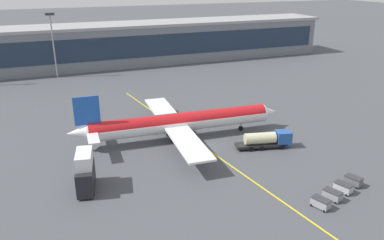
{
  "coord_description": "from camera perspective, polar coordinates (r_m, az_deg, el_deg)",
  "views": [
    {
      "loc": [
        -27.93,
        -63.04,
        31.86
      ],
      "look_at": [
        -1.61,
        3.63,
        4.5
      ],
      "focal_mm": 36.02,
      "sensor_mm": 36.0,
      "label": 1
    }
  ],
  "objects": [
    {
      "name": "apron_lead_in_line",
      "position": [
        77.31,
        0.96,
        -3.44
      ],
      "size": [
        12.07,
        79.17,
        0.01
      ],
      "primitive_type": "cube",
      "rotation": [
        0.0,
        0.0,
        0.15
      ],
      "color": "yellow",
      "rests_on": "ground_plane"
    },
    {
      "name": "baggage_cart_3",
      "position": [
        67.57,
        22.76,
        -8.28
      ],
      "size": [
        2.35,
        3.01,
        1.48
      ],
      "color": "#595B60",
      "rests_on": "ground_plane"
    },
    {
      "name": "fuel_tanker",
      "position": [
        76.05,
        11.06,
        -2.85
      ],
      "size": [
        11.09,
        4.9,
        3.25
      ],
      "color": "#232326",
      "rests_on": "ground_plane"
    },
    {
      "name": "baggage_cart_0",
      "position": [
        59.98,
        18.53,
        -11.53
      ],
      "size": [
        2.35,
        3.01,
        1.48
      ],
      "color": "gray",
      "rests_on": "ground_plane"
    },
    {
      "name": "baggage_cart_1",
      "position": [
        62.45,
        20.07,
        -10.37
      ],
      "size": [
        2.35,
        3.01,
        1.48
      ],
      "color": "gray",
      "rests_on": "ground_plane"
    },
    {
      "name": "apron_light_mast_0",
      "position": [
        131.85,
        -19.9,
        11.09
      ],
      "size": [
        2.8,
        0.5,
        20.5
      ],
      "color": "gray",
      "rests_on": "ground_plane"
    },
    {
      "name": "terminal_building",
      "position": [
        147.1,
        -10.33,
        11.01
      ],
      "size": [
        162.02,
        18.11,
        14.85
      ],
      "color": "slate",
      "rests_on": "ground_plane"
    },
    {
      "name": "catering_lift",
      "position": [
        62.44,
        -15.51,
        -7.41
      ],
      "size": [
        3.73,
        7.15,
        6.3
      ],
      "color": "black",
      "rests_on": "ground_plane"
    },
    {
      "name": "ground_plane",
      "position": [
        75.96,
        2.14,
        -3.92
      ],
      "size": [
        700.0,
        700.0,
        0.0
      ],
      "primitive_type": "plane",
      "color": "#47494F"
    },
    {
      "name": "baggage_cart_2",
      "position": [
        64.98,
        21.47,
        -9.28
      ],
      "size": [
        2.35,
        3.01,
        1.48
      ],
      "color": "#B2B7BC",
      "rests_on": "ground_plane"
    },
    {
      "name": "main_airliner",
      "position": [
        78.18,
        -1.84,
        -0.3
      ],
      "size": [
        44.33,
        35.34,
        10.78
      ],
      "color": "white",
      "rests_on": "ground_plane"
    }
  ]
}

